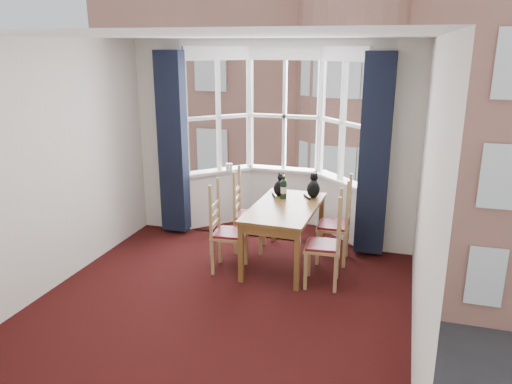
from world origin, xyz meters
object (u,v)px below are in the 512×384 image
at_px(dining_table, 285,213).
at_px(wine_bottle, 284,188).
at_px(cat_left, 280,187).
at_px(candle_short, 231,167).
at_px(cat_right, 313,188).
at_px(chair_left_far, 244,216).
at_px(chair_right_near, 330,247).
at_px(chair_left_near, 222,234).
at_px(candle_tall, 228,167).
at_px(chair_right_far, 340,227).

relative_size(dining_table, wine_bottle, 4.65).
bearing_deg(dining_table, cat_left, 112.33).
xyz_separation_m(cat_left, candle_short, (-0.97, 0.75, 0.03)).
height_order(cat_left, cat_right, cat_right).
distance_m(chair_left_far, cat_left, 0.64).
bearing_deg(chair_right_near, wine_bottle, 135.32).
relative_size(dining_table, candle_short, 13.52).
height_order(chair_left_near, candle_tall, candle_tall).
bearing_deg(chair_left_near, candle_short, 105.94).
height_order(chair_left_far, cat_right, cat_right).
relative_size(dining_table, chair_right_far, 1.61).
bearing_deg(candle_short, chair_right_near, -41.95).
bearing_deg(dining_table, cat_right, 61.25).
relative_size(cat_left, wine_bottle, 0.96).
height_order(candle_tall, candle_short, same).
relative_size(chair_left_near, candle_tall, 8.37).
relative_size(dining_table, chair_right_near, 1.61).
height_order(chair_right_near, chair_right_far, same).
distance_m(chair_left_near, cat_right, 1.38).
height_order(chair_right_near, candle_tall, candle_tall).
xyz_separation_m(chair_left_far, candle_tall, (-0.53, 0.86, 0.45)).
height_order(chair_right_far, wine_bottle, wine_bottle).
bearing_deg(cat_right, wine_bottle, -152.22).
xyz_separation_m(cat_left, candle_tall, (-1.00, 0.72, 0.03)).
distance_m(chair_right_far, cat_right, 0.63).
xyz_separation_m(dining_table, cat_left, (-0.18, 0.43, 0.21)).
xyz_separation_m(dining_table, candle_tall, (-1.18, 1.15, 0.24)).
distance_m(chair_right_near, cat_left, 1.28).
bearing_deg(chair_left_far, chair_right_near, -29.37).
height_order(chair_left_near, candle_short, candle_short).
height_order(dining_table, wine_bottle, wine_bottle).
xyz_separation_m(dining_table, chair_left_far, (-0.65, 0.29, -0.21)).
bearing_deg(wine_bottle, cat_right, 27.78).
distance_m(chair_right_far, candle_tall, 2.10).
height_order(cat_right, wine_bottle, cat_right).
bearing_deg(candle_tall, candle_short, 42.01).
bearing_deg(cat_right, candle_short, 153.92).
bearing_deg(chair_right_near, cat_left, 133.69).
bearing_deg(candle_tall, chair_right_near, -40.90).
xyz_separation_m(chair_right_far, cat_right, (-0.41, 0.23, 0.43)).
xyz_separation_m(chair_left_far, chair_right_far, (1.32, -0.03, 0.00)).
relative_size(chair_left_near, wine_bottle, 2.90).
relative_size(cat_left, candle_short, 2.80).
distance_m(chair_left_near, chair_right_far, 1.52).
relative_size(chair_left_far, wine_bottle, 2.90).
bearing_deg(candle_tall, cat_right, -24.59).
height_order(cat_right, candle_short, cat_right).
relative_size(chair_left_near, chair_left_far, 1.00).
relative_size(dining_table, candle_tall, 13.43).
bearing_deg(cat_left, dining_table, -67.67).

